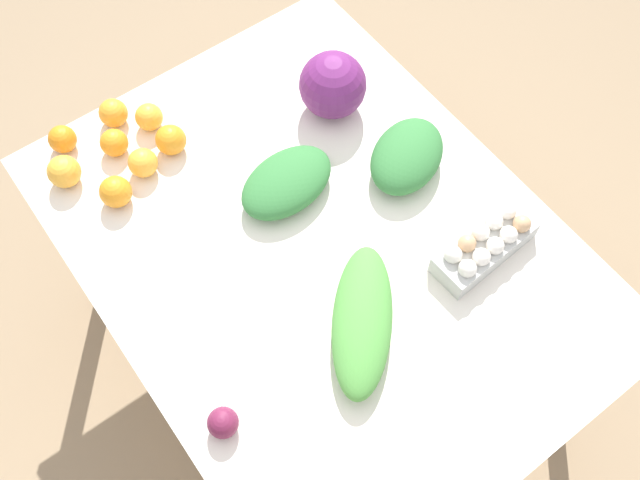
# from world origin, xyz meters

# --- Properties ---
(ground_plane) EXTENTS (8.00, 8.00, 0.00)m
(ground_plane) POSITION_xyz_m (0.00, 0.00, 0.00)
(ground_plane) COLOR #937A5B
(dining_table) EXTENTS (1.38, 1.04, 0.74)m
(dining_table) POSITION_xyz_m (0.00, 0.00, 0.65)
(dining_table) COLOR silver
(dining_table) RESTS_ON ground_plane
(cabbage_purple) EXTENTS (0.18, 0.18, 0.18)m
(cabbage_purple) POSITION_xyz_m (-0.32, 0.28, 0.83)
(cabbage_purple) COLOR #6B2366
(cabbage_purple) RESTS_ON dining_table
(egg_carton) EXTENTS (0.12, 0.27, 0.09)m
(egg_carton) POSITION_xyz_m (0.25, 0.30, 0.78)
(egg_carton) COLOR #B7B7B2
(egg_carton) RESTS_ON dining_table
(greens_bunch_scallion) EXTENTS (0.37, 0.35, 0.09)m
(greens_bunch_scallion) POSITION_xyz_m (0.23, -0.05, 0.78)
(greens_bunch_scallion) COLOR #4C933D
(greens_bunch_scallion) RESTS_ON dining_table
(greens_bunch_beet_tops) EXTENTS (0.26, 0.29, 0.10)m
(greens_bunch_beet_tops) POSITION_xyz_m (-0.05, 0.31, 0.79)
(greens_bunch_beet_tops) COLOR #337538
(greens_bunch_beet_tops) RESTS_ON dining_table
(greens_bunch_kale) EXTENTS (0.20, 0.28, 0.08)m
(greens_bunch_kale) POSITION_xyz_m (-0.17, 0.02, 0.78)
(greens_bunch_kale) COLOR #337538
(greens_bunch_kale) RESTS_ON dining_table
(beet_root) EXTENTS (0.07, 0.07, 0.07)m
(beet_root) POSITION_xyz_m (0.23, -0.43, 0.77)
(beet_root) COLOR maroon
(beet_root) RESTS_ON dining_table
(orange_0) EXTENTS (0.08, 0.08, 0.08)m
(orange_0) POSITION_xyz_m (-0.45, -0.14, 0.78)
(orange_0) COLOR orange
(orange_0) RESTS_ON dining_table
(orange_1) EXTENTS (0.07, 0.07, 0.07)m
(orange_1) POSITION_xyz_m (-0.54, -0.26, 0.78)
(orange_1) COLOR orange
(orange_1) RESTS_ON dining_table
(orange_2) EXTENTS (0.08, 0.08, 0.08)m
(orange_2) POSITION_xyz_m (-0.44, -0.23, 0.78)
(orange_2) COLOR #F9A833
(orange_2) RESTS_ON dining_table
(orange_3) EXTENTS (0.07, 0.07, 0.07)m
(orange_3) POSITION_xyz_m (-0.63, -0.36, 0.78)
(orange_3) COLOR orange
(orange_3) RESTS_ON dining_table
(orange_4) EXTENTS (0.07, 0.07, 0.07)m
(orange_4) POSITION_xyz_m (-0.55, -0.15, 0.78)
(orange_4) COLOR #F9A833
(orange_4) RESTS_ON dining_table
(orange_5) EXTENTS (0.08, 0.08, 0.08)m
(orange_5) POSITION_xyz_m (-0.53, -0.41, 0.78)
(orange_5) COLOR #F9A833
(orange_5) RESTS_ON dining_table
(orange_6) EXTENTS (0.08, 0.08, 0.08)m
(orange_6) POSITION_xyz_m (-0.40, -0.33, 0.78)
(orange_6) COLOR orange
(orange_6) RESTS_ON dining_table
(orange_7) EXTENTS (0.08, 0.08, 0.08)m
(orange_7) POSITION_xyz_m (-0.62, -0.22, 0.78)
(orange_7) COLOR orange
(orange_7) RESTS_ON dining_table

